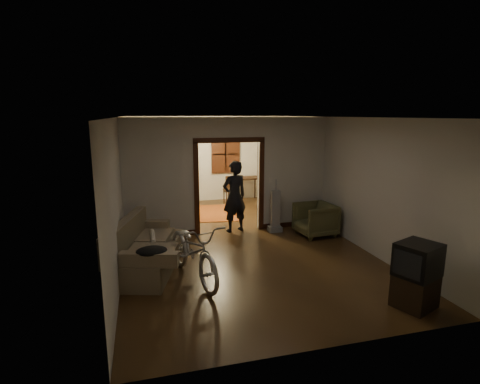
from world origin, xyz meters
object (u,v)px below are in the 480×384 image
object	(u,v)px
bicycle	(193,250)
armchair	(315,219)
person	(234,197)
locker	(170,178)
sofa	(148,244)
desk	(244,189)

from	to	relation	value
bicycle	armchair	distance (m)	3.58
armchair	person	distance (m)	2.03
bicycle	locker	world-z (taller)	locker
person	locker	size ratio (longest dim) A/B	1.02
person	armchair	bearing A→B (deg)	139.52
sofa	person	distance (m)	2.84
person	sofa	bearing A→B (deg)	24.73
armchair	desk	bearing A→B (deg)	-175.84
sofa	bicycle	distance (m)	1.01
armchair	sofa	bearing A→B (deg)	-80.58
sofa	locker	distance (m)	5.10
bicycle	desk	distance (m)	6.23
bicycle	sofa	bearing A→B (deg)	124.67
sofa	desk	xyz separation A→B (m)	(3.25, 5.05, -0.10)
person	desk	size ratio (longest dim) A/B	1.69
locker	person	bearing A→B (deg)	-79.92
sofa	desk	size ratio (longest dim) A/B	2.03
bicycle	desk	xyz separation A→B (m)	(2.49, 5.71, -0.15)
desk	armchair	bearing A→B (deg)	-62.73
armchair	locker	world-z (taller)	locker
sofa	armchair	world-z (taller)	sofa
desk	locker	bearing A→B (deg)	-161.49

